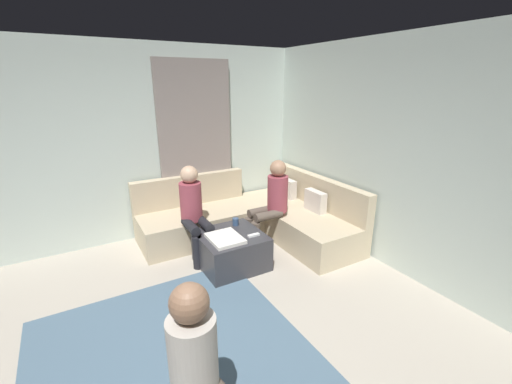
{
  "coord_description": "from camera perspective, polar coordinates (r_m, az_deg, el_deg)",
  "views": [
    {
      "loc": [
        1.86,
        -0.39,
        2.18
      ],
      "look_at": [
        -1.63,
        1.63,
        0.85
      ],
      "focal_mm": 23.33,
      "sensor_mm": 36.0,
      "label": 1
    }
  ],
  "objects": [
    {
      "name": "person_on_armchair",
      "position": [
        2.12,
        -9.04,
        -28.74
      ],
      "size": [
        0.61,
        0.38,
        1.18
      ],
      "rotation": [
        0.0,
        0.0,
        4.93
      ],
      "color": "brown",
      "rests_on": "ground_plane"
    },
    {
      "name": "person_on_couch_side",
      "position": [
        4.28,
        -10.61,
        -2.89
      ],
      "size": [
        0.6,
        0.3,
        1.2
      ],
      "rotation": [
        0.0,
        0.0,
        -1.57
      ],
      "color": "black",
      "rests_on": "ground_plane"
    },
    {
      "name": "person_on_couch_back",
      "position": [
        4.54,
        2.68,
        -1.36
      ],
      "size": [
        0.3,
        0.6,
        1.2
      ],
      "rotation": [
        0.0,
        0.0,
        3.14
      ],
      "color": "brown",
      "rests_on": "ground_plane"
    },
    {
      "name": "ottoman",
      "position": [
        4.19,
        -4.31,
        -9.86
      ],
      "size": [
        0.76,
        0.76,
        0.42
      ],
      "primitive_type": "cube",
      "color": "#333338",
      "rests_on": "ground_plane"
    },
    {
      "name": "game_remote",
      "position": [
        4.03,
        -0.42,
        -7.42
      ],
      "size": [
        0.05,
        0.15,
        0.02
      ],
      "primitive_type": "cube",
      "color": "white",
      "rests_on": "ottoman"
    },
    {
      "name": "wall_left",
      "position": [
        4.88,
        -25.22,
        6.75
      ],
      "size": [
        0.12,
        6.0,
        2.7
      ],
      "primitive_type": "cube",
      "color": "silver",
      "rests_on": "ground_plane"
    },
    {
      "name": "folded_blanket",
      "position": [
        3.96,
        -5.32,
        -7.92
      ],
      "size": [
        0.44,
        0.36,
        0.04
      ],
      "primitive_type": "cube",
      "color": "white",
      "rests_on": "ottoman"
    },
    {
      "name": "sectional_couch",
      "position": [
        4.93,
        -0.13,
        -4.42
      ],
      "size": [
        2.1,
        2.55,
        0.87
      ],
      "color": "#C6B593",
      "rests_on": "ground_plane"
    },
    {
      "name": "area_rug",
      "position": [
        3.04,
        -13.13,
        -28.13
      ],
      "size": [
        2.6,
        2.2,
        0.01
      ],
      "primitive_type": "cube",
      "color": "slate",
      "rests_on": "ground_plane"
    },
    {
      "name": "wall_back",
      "position": [
        3.9,
        30.06,
        3.49
      ],
      "size": [
        6.0,
        0.12,
        2.7
      ],
      "primitive_type": "cube",
      "color": "silver",
      "rests_on": "ground_plane"
    },
    {
      "name": "coffee_mug",
      "position": [
        4.32,
        -3.52,
        -5.1
      ],
      "size": [
        0.08,
        0.08,
        0.1
      ],
      "primitive_type": "cylinder",
      "color": "#334C72",
      "rests_on": "ottoman"
    },
    {
      "name": "curtain_panel",
      "position": [
        5.08,
        -10.2,
        7.43
      ],
      "size": [
        0.06,
        1.1,
        2.5
      ],
      "primitive_type": "cube",
      "color": "gray",
      "rests_on": "ground_plane"
    }
  ]
}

